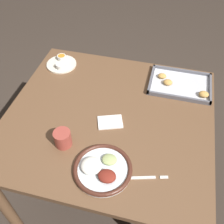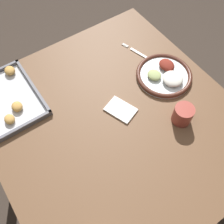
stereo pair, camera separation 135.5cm
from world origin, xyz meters
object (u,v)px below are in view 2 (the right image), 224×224
(fork, at_px, (142,55))
(napkin, at_px, (121,110))
(drinking_cup, at_px, (183,114))
(baking_tray, at_px, (9,98))
(dinner_plate, at_px, (165,75))

(fork, xyz_separation_m, napkin, (-0.19, 0.27, 0.00))
(drinking_cup, bearing_deg, baking_tray, 47.90)
(napkin, bearing_deg, fork, -54.00)
(fork, bearing_deg, napkin, 110.06)
(dinner_plate, distance_m, napkin, 0.27)
(napkin, bearing_deg, dinner_plate, -82.74)
(baking_tray, bearing_deg, drinking_cup, -132.10)
(baking_tray, distance_m, drinking_cup, 0.73)
(baking_tray, height_order, napkin, baking_tray)
(fork, height_order, napkin, napkin)
(fork, relative_size, drinking_cup, 2.72)
(fork, relative_size, napkin, 1.53)
(fork, distance_m, napkin, 0.33)
(drinking_cup, relative_size, napkin, 0.56)
(fork, bearing_deg, baking_tray, 63.21)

